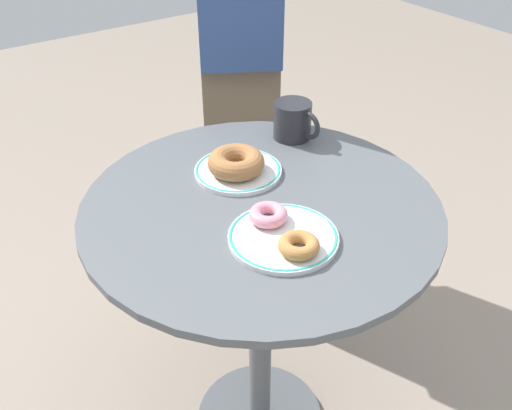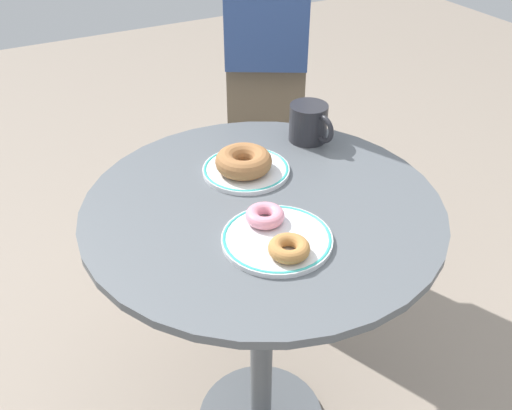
{
  "view_description": "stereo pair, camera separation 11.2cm",
  "coord_description": "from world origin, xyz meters",
  "px_view_note": "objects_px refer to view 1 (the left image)",
  "views": [
    {
      "loc": [
        0.77,
        -0.55,
        1.4
      ],
      "look_at": [
        0.02,
        -0.02,
        0.75
      ],
      "focal_mm": 39.57,
      "sensor_mm": 36.0,
      "label": 1
    },
    {
      "loc": [
        0.83,
        -0.45,
        1.4
      ],
      "look_at": [
        0.02,
        -0.02,
        0.75
      ],
      "focal_mm": 39.57,
      "sensor_mm": 36.0,
      "label": 2
    }
  ],
  "objects_px": {
    "donut_old_fashioned": "(299,245)",
    "coffee_mug": "(294,121)",
    "donut_cinnamon": "(236,162)",
    "person_figure": "(237,59)",
    "donut_pink_frosted": "(268,215)",
    "cafe_table": "(261,277)",
    "plate_left": "(238,170)",
    "plate_right": "(283,237)"
  },
  "relations": [
    {
      "from": "donut_old_fashioned",
      "to": "donut_pink_frosted",
      "type": "bearing_deg",
      "value": 174.97
    },
    {
      "from": "cafe_table",
      "to": "plate_right",
      "type": "height_order",
      "value": "plate_right"
    },
    {
      "from": "cafe_table",
      "to": "plate_right",
      "type": "xyz_separation_m",
      "value": [
        0.12,
        -0.04,
        0.21
      ]
    },
    {
      "from": "donut_cinnamon",
      "to": "person_figure",
      "type": "distance_m",
      "value": 0.61
    },
    {
      "from": "plate_right",
      "to": "donut_cinnamon",
      "type": "distance_m",
      "value": 0.25
    },
    {
      "from": "plate_left",
      "to": "donut_old_fashioned",
      "type": "relative_size",
      "value": 2.56
    },
    {
      "from": "donut_old_fashioned",
      "to": "coffee_mug",
      "type": "bearing_deg",
      "value": 143.37
    },
    {
      "from": "plate_right",
      "to": "donut_old_fashioned",
      "type": "bearing_deg",
      "value": -6.43
    },
    {
      "from": "coffee_mug",
      "to": "plate_left",
      "type": "bearing_deg",
      "value": -72.82
    },
    {
      "from": "plate_left",
      "to": "donut_old_fashioned",
      "type": "xyz_separation_m",
      "value": [
        0.3,
        -0.07,
        0.02
      ]
    },
    {
      "from": "plate_right",
      "to": "donut_old_fashioned",
      "type": "distance_m",
      "value": 0.06
    },
    {
      "from": "cafe_table",
      "to": "donut_cinnamon",
      "type": "relative_size",
      "value": 5.99
    },
    {
      "from": "plate_right",
      "to": "coffee_mug",
      "type": "bearing_deg",
      "value": 139.59
    },
    {
      "from": "plate_left",
      "to": "person_figure",
      "type": "relative_size",
      "value": 0.12
    },
    {
      "from": "plate_right",
      "to": "donut_cinnamon",
      "type": "bearing_deg",
      "value": 167.74
    },
    {
      "from": "plate_right",
      "to": "donut_old_fashioned",
      "type": "xyz_separation_m",
      "value": [
        0.05,
        -0.01,
        0.02
      ]
    },
    {
      "from": "donut_cinnamon",
      "to": "donut_pink_frosted",
      "type": "bearing_deg",
      "value": -14.63
    },
    {
      "from": "cafe_table",
      "to": "plate_left",
      "type": "xyz_separation_m",
      "value": [
        -0.12,
        0.02,
        0.21
      ]
    },
    {
      "from": "donut_pink_frosted",
      "to": "person_figure",
      "type": "distance_m",
      "value": 0.8
    },
    {
      "from": "cafe_table",
      "to": "coffee_mug",
      "type": "relative_size",
      "value": 5.62
    },
    {
      "from": "cafe_table",
      "to": "donut_pink_frosted",
      "type": "distance_m",
      "value": 0.24
    },
    {
      "from": "plate_right",
      "to": "donut_pink_frosted",
      "type": "relative_size",
      "value": 2.76
    },
    {
      "from": "cafe_table",
      "to": "plate_left",
      "type": "distance_m",
      "value": 0.24
    },
    {
      "from": "cafe_table",
      "to": "person_figure",
      "type": "relative_size",
      "value": 0.47
    },
    {
      "from": "plate_right",
      "to": "donut_cinnamon",
      "type": "xyz_separation_m",
      "value": [
        -0.24,
        0.05,
        0.03
      ]
    },
    {
      "from": "plate_left",
      "to": "cafe_table",
      "type": "bearing_deg",
      "value": -11.38
    },
    {
      "from": "donut_old_fashioned",
      "to": "donut_pink_frosted",
      "type": "relative_size",
      "value": 1.0
    },
    {
      "from": "plate_right",
      "to": "donut_cinnamon",
      "type": "height_order",
      "value": "donut_cinnamon"
    },
    {
      "from": "donut_pink_frosted",
      "to": "donut_cinnamon",
      "type": "bearing_deg",
      "value": 165.37
    },
    {
      "from": "coffee_mug",
      "to": "donut_old_fashioned",
      "type": "bearing_deg",
      "value": -36.63
    },
    {
      "from": "donut_cinnamon",
      "to": "coffee_mug",
      "type": "relative_size",
      "value": 0.94
    },
    {
      "from": "cafe_table",
      "to": "donut_cinnamon",
      "type": "height_order",
      "value": "donut_cinnamon"
    },
    {
      "from": "plate_left",
      "to": "person_figure",
      "type": "height_order",
      "value": "person_figure"
    },
    {
      "from": "donut_old_fashioned",
      "to": "coffee_mug",
      "type": "xyz_separation_m",
      "value": [
        -0.36,
        0.27,
        0.02
      ]
    },
    {
      "from": "donut_old_fashioned",
      "to": "coffee_mug",
      "type": "relative_size",
      "value": 0.57
    },
    {
      "from": "plate_right",
      "to": "cafe_table",
      "type": "bearing_deg",
      "value": 163.57
    },
    {
      "from": "person_figure",
      "to": "donut_old_fashioned",
      "type": "bearing_deg",
      "value": -26.17
    },
    {
      "from": "plate_left",
      "to": "coffee_mug",
      "type": "bearing_deg",
      "value": 107.18
    },
    {
      "from": "plate_left",
      "to": "donut_pink_frosted",
      "type": "relative_size",
      "value": 2.56
    },
    {
      "from": "donut_cinnamon",
      "to": "person_figure",
      "type": "bearing_deg",
      "value": 146.66
    },
    {
      "from": "donut_pink_frosted",
      "to": "cafe_table",
      "type": "bearing_deg",
      "value": 154.83
    },
    {
      "from": "donut_cinnamon",
      "to": "donut_pink_frosted",
      "type": "xyz_separation_m",
      "value": [
        0.19,
        -0.05,
        -0.01
      ]
    }
  ]
}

